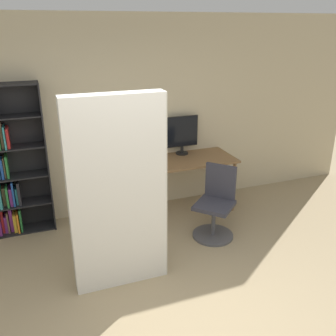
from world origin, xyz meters
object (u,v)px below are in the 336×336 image
Objects in this scene: office_chair at (215,209)px; mattress_near at (119,195)px; monitor at (182,133)px; bookshelf at (10,165)px.

mattress_near reaches higher than office_chair.
bookshelf reaches higher than monitor.
monitor is 0.61× the size of office_chair.
bookshelf reaches higher than office_chair.
mattress_near is (-1.34, -0.49, 0.63)m from office_chair.
bookshelf is 0.96× the size of mattress_near.
bookshelf is at bearing 124.35° from mattress_near.
office_chair is 0.46× the size of mattress_near.
bookshelf is at bearing 156.79° from office_chair.
monitor is 1.26m from office_chair.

